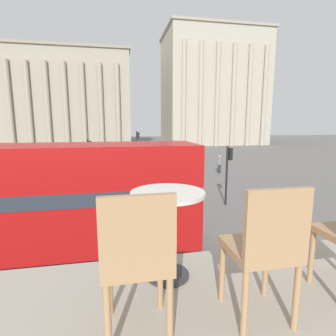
% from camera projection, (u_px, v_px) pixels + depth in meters
% --- Properties ---
extents(double_decker_bus, '(11.05, 2.73, 4.03)m').
position_uv_depth(double_decker_bus, '(32.00, 199.00, 8.67)').
color(double_decker_bus, black).
rests_on(double_decker_bus, ground_plane).
extents(cafe_dining_table, '(0.60, 0.60, 0.73)m').
position_uv_depth(cafe_dining_table, '(168.00, 215.00, 2.12)').
color(cafe_dining_table, '#2D2D30').
rests_on(cafe_dining_table, cafe_floor_slab).
extents(cafe_chair_0, '(0.40, 0.40, 0.91)m').
position_uv_depth(cafe_chair_0, '(137.00, 257.00, 1.48)').
color(cafe_chair_0, '#A87F56').
rests_on(cafe_chair_0, cafe_floor_slab).
extents(cafe_chair_1, '(0.40, 0.40, 0.91)m').
position_uv_depth(cafe_chair_1, '(265.00, 246.00, 1.62)').
color(cafe_chair_1, '#A87F56').
rests_on(cafe_chair_1, cafe_floor_slab).
extents(plaza_building_left, '(24.55, 13.51, 19.31)m').
position_uv_depth(plaza_building_left, '(71.00, 100.00, 54.79)').
color(plaza_building_left, '#A39984').
rests_on(plaza_building_left, ground_plane).
extents(plaza_building_right, '(23.16, 16.24, 25.55)m').
position_uv_depth(plaza_building_right, '(213.00, 90.00, 62.45)').
color(plaza_building_right, '#B2A893').
rests_on(plaza_building_right, ground_plane).
extents(traffic_light_near, '(0.42, 0.24, 3.46)m').
position_uv_depth(traffic_light_near, '(228.00, 167.00, 15.07)').
color(traffic_light_near, black).
rests_on(traffic_light_near, ground_plane).
extents(traffic_light_mid, '(0.42, 0.24, 3.53)m').
position_uv_depth(traffic_light_mid, '(89.00, 155.00, 20.34)').
color(traffic_light_mid, black).
rests_on(traffic_light_mid, ground_plane).
extents(traffic_light_far, '(0.42, 0.24, 3.97)m').
position_uv_depth(traffic_light_far, '(138.00, 144.00, 27.68)').
color(traffic_light_far, black).
rests_on(traffic_light_far, ground_plane).
extents(pedestrian_olive, '(0.32, 0.32, 1.75)m').
position_uv_depth(pedestrian_olive, '(21.00, 207.00, 11.78)').
color(pedestrian_olive, '#282B33').
rests_on(pedestrian_olive, ground_plane).
extents(pedestrian_white, '(0.32, 0.32, 1.77)m').
position_uv_depth(pedestrian_white, '(165.00, 151.00, 35.78)').
color(pedestrian_white, '#282B33').
rests_on(pedestrian_white, ground_plane).
extents(pedestrian_grey, '(0.32, 0.32, 1.73)m').
position_uv_depth(pedestrian_grey, '(219.00, 163.00, 25.22)').
color(pedestrian_grey, '#282B33').
rests_on(pedestrian_grey, ground_plane).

